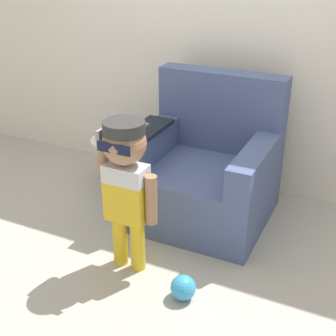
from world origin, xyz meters
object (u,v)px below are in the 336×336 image
person_child (126,174)px  side_table (114,158)px  armchair (205,171)px  toy_ball (183,288)px

person_child → side_table: bearing=126.4°
armchair → person_child: bearing=-102.4°
person_child → toy_ball: (0.43, -0.14, -0.58)m
person_child → side_table: person_child is taller
armchair → side_table: armchair is taller
side_table → toy_ball: (1.09, -1.03, -0.18)m
person_child → toy_ball: person_child is taller
armchair → side_table: 0.85m
person_child → side_table: (-0.66, 0.90, -0.39)m
person_child → toy_ball: 0.73m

